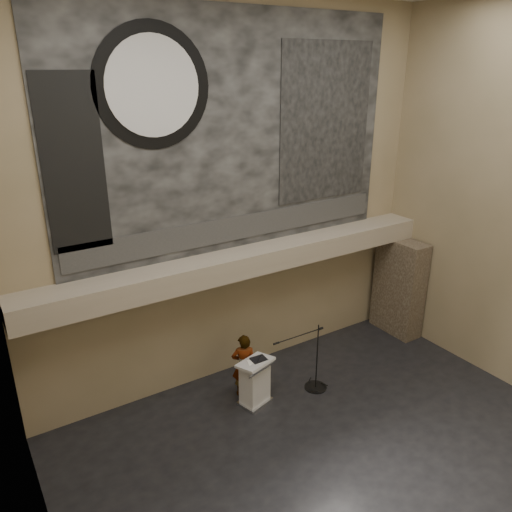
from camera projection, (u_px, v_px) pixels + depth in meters
floor at (346, 465)px, 9.44m from camera, size 10.00×10.00×0.00m
wall_back at (237, 201)px, 11.07m from camera, size 10.00×0.02×8.50m
wall_left at (26, 343)px, 5.41m from camera, size 0.02×8.00×8.50m
soffit at (246, 261)px, 11.22m from camera, size 10.00×0.80×0.50m
sprinkler_left at (183, 289)px, 10.48m from camera, size 0.04×0.04×0.06m
sprinkler_right at (314, 257)px, 12.23m from camera, size 0.04×0.04×0.06m
banner at (236, 135)px, 10.52m from camera, size 8.00×0.05×5.00m
banner_text_strip at (239, 228)px, 11.23m from camera, size 7.76×0.02×0.55m
banner_clock_rim at (153, 87)px, 9.23m from camera, size 2.30×0.02×2.30m
banner_clock_face at (153, 87)px, 9.21m from camera, size 1.84×0.02×1.84m
banner_building_print at (326, 123)px, 11.66m from camera, size 2.60×0.02×3.60m
banner_brick_print at (74, 165)px, 8.90m from camera, size 1.10×0.02×3.20m
stone_pier at (399, 287)px, 13.76m from camera, size 0.60×1.40×2.70m
lectern at (255, 382)px, 10.96m from camera, size 0.87×0.72×1.14m
binder at (259, 359)px, 10.79m from camera, size 0.34×0.28×0.04m
papers at (253, 363)px, 10.68m from camera, size 0.28×0.34×0.00m
speaker_person at (244, 365)px, 11.21m from camera, size 0.66×0.56×1.53m
mic_stand at (314, 379)px, 11.58m from camera, size 1.46×0.52×1.66m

